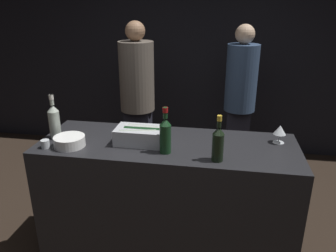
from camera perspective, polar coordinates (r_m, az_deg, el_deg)
wall_back_chalkboard at (r=4.45m, az=4.94°, el=13.35°), size 6.40×0.06×2.80m
bar_counter at (r=2.64m, az=-0.13°, el=-13.05°), size 1.88×0.67×1.01m
ice_bin_with_bottles at (r=2.37m, az=-4.70°, el=-1.49°), size 0.36×0.21×0.13m
bowl_white at (r=2.43m, az=-16.78°, el=-2.51°), size 0.22×0.22×0.07m
wine_glass at (r=2.49m, az=18.90°, el=-0.74°), size 0.09×0.09×0.13m
candle_votive at (r=2.46m, az=-20.60°, el=-2.94°), size 0.06×0.06×0.06m
white_wine_bottle at (r=2.57m, az=-19.20°, el=0.91°), size 0.08×0.08×0.34m
red_wine_bottle_burgundy at (r=2.19m, az=-0.47°, el=-1.40°), size 0.08×0.08×0.32m
champagne_bottle at (r=2.11m, az=8.71°, el=-2.88°), size 0.08×0.08×0.31m
person_in_hoodie at (r=3.81m, az=12.45°, el=5.29°), size 0.35×0.35×1.76m
person_blond_tee at (r=3.68m, az=-5.36°, el=5.40°), size 0.38×0.38×1.79m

